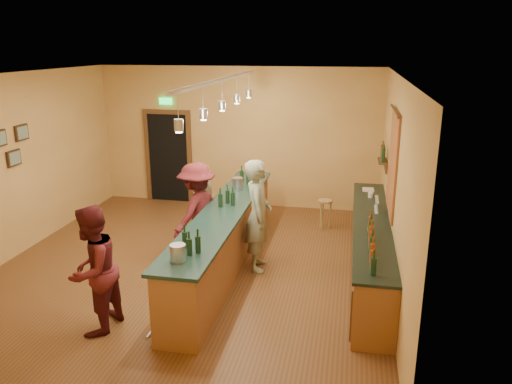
% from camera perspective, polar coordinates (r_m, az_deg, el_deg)
% --- Properties ---
extents(floor, '(7.00, 7.00, 0.00)m').
position_cam_1_polar(floor, '(8.78, -7.15, -8.24)').
color(floor, brown).
rests_on(floor, ground).
extents(ceiling, '(6.50, 7.00, 0.02)m').
position_cam_1_polar(ceiling, '(8.00, -7.99, 13.07)').
color(ceiling, silver).
rests_on(ceiling, wall_back).
extents(wall_back, '(6.50, 0.02, 3.20)m').
position_cam_1_polar(wall_back, '(11.54, -2.06, 6.24)').
color(wall_back, '#BA8946').
rests_on(wall_back, floor).
extents(wall_front, '(6.50, 0.02, 3.20)m').
position_cam_1_polar(wall_front, '(5.23, -19.77, -7.72)').
color(wall_front, '#BA8946').
rests_on(wall_front, floor).
extents(wall_left, '(0.02, 7.00, 3.20)m').
position_cam_1_polar(wall_left, '(9.76, -25.98, 2.66)').
color(wall_left, '#BA8946').
rests_on(wall_left, floor).
extents(wall_right, '(0.02, 7.00, 3.20)m').
position_cam_1_polar(wall_right, '(7.86, 15.55, 0.71)').
color(wall_right, '#BA8946').
rests_on(wall_right, floor).
extents(doorway, '(1.15, 0.09, 2.48)m').
position_cam_1_polar(doorway, '(12.10, -9.95, 4.19)').
color(doorway, black).
rests_on(doorway, wall_back).
extents(tapestry, '(0.03, 1.40, 1.60)m').
position_cam_1_polar(tapestry, '(8.19, 15.36, 3.16)').
color(tapestry, maroon).
rests_on(tapestry, wall_right).
extents(bottle_shelf, '(0.17, 0.55, 0.54)m').
position_cam_1_polar(bottle_shelf, '(9.68, 14.35, 4.12)').
color(bottle_shelf, '#4D3617').
rests_on(bottle_shelf, wall_right).
extents(back_counter, '(0.60, 4.55, 1.27)m').
position_cam_1_polar(back_counter, '(8.37, 12.96, -6.20)').
color(back_counter, brown).
rests_on(back_counter, floor).
extents(tasting_bar, '(0.73, 5.10, 1.38)m').
position_cam_1_polar(tasting_bar, '(8.39, -3.62, -4.84)').
color(tasting_bar, brown).
rests_on(tasting_bar, floor).
extents(pendant_track, '(0.11, 4.60, 0.50)m').
position_cam_1_polar(pendant_track, '(7.85, -3.93, 11.54)').
color(pendant_track, silver).
rests_on(pendant_track, ceiling).
extents(bartender, '(0.55, 0.75, 1.89)m').
position_cam_1_polar(bartender, '(8.26, 0.23, -2.68)').
color(bartender, gray).
rests_on(bartender, floor).
extents(customer_a, '(0.73, 0.90, 1.73)m').
position_cam_1_polar(customer_a, '(6.84, -18.19, -8.50)').
color(customer_a, '#59191E').
rests_on(customer_a, floor).
extents(customer_b, '(0.68, 1.03, 1.63)m').
position_cam_1_polar(customer_b, '(9.11, -5.91, -1.74)').
color(customer_b, '#997A51').
rests_on(customer_b, floor).
extents(customer_c, '(0.99, 1.28, 1.75)m').
position_cam_1_polar(customer_c, '(8.68, -6.73, -2.30)').
color(customer_c, '#59191E').
rests_on(customer_c, floor).
extents(bar_stool, '(0.30, 0.30, 0.62)m').
position_cam_1_polar(bar_stool, '(10.28, 7.88, -1.70)').
color(bar_stool, olive).
rests_on(bar_stool, floor).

